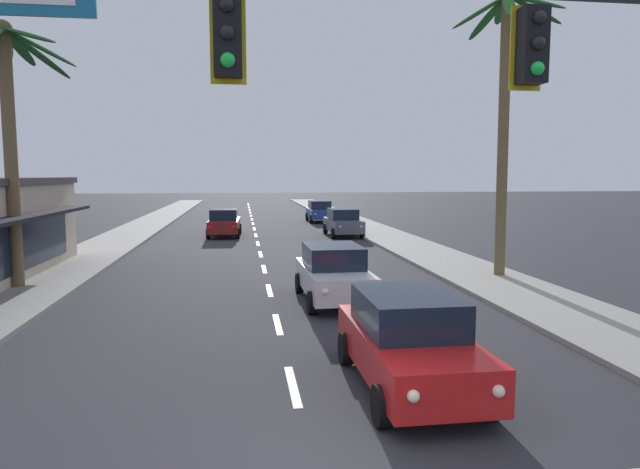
{
  "coord_description": "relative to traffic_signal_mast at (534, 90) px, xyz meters",
  "views": [
    {
      "loc": [
        -0.87,
        -6.65,
        3.78
      ],
      "look_at": [
        1.18,
        8.0,
        2.2
      ],
      "focal_mm": 31.64,
      "sensor_mm": 36.0,
      "label": 1
    }
  ],
  "objects": [
    {
      "name": "traffic_signal_mast",
      "position": [
        0.0,
        0.0,
        0.0
      ],
      "size": [
        11.26,
        0.41,
        6.74
      ],
      "color": "#2D2D33",
      "rests_on": "ground"
    },
    {
      "name": "palm_left_second",
      "position": [
        -10.94,
        12.64,
        1.29
      ],
      "size": [
        4.53,
        4.87,
        8.59
      ],
      "color": "brown",
      "rests_on": "ground"
    },
    {
      "name": "sidewalk_right",
      "position": [
        5.03,
        19.92,
        -4.77
      ],
      "size": [
        3.2,
        110.0,
        0.14
      ],
      "primitive_type": "cube",
      "color": "#9E998E",
      "rests_on": "ground"
    },
    {
      "name": "sedan_third_in_queue",
      "position": [
        -0.94,
        9.6,
        -3.98
      ],
      "size": [
        2.01,
        4.47,
        1.68
      ],
      "color": "silver",
      "rests_on": "ground"
    },
    {
      "name": "lane_markings",
      "position": [
        -2.31,
        18.96,
        -4.83
      ],
      "size": [
        4.28,
        86.39,
        0.01
      ],
      "color": "silver",
      "rests_on": "ground"
    },
    {
      "name": "sedan_parked_nearest_kerb",
      "position": [
        2.57,
        37.76,
        -3.98
      ],
      "size": [
        1.96,
        4.46,
        1.68
      ],
      "color": "navy",
      "rests_on": "ground"
    },
    {
      "name": "sedan_lead_at_stop_bar",
      "position": [
        -0.74,
        2.66,
        -3.98
      ],
      "size": [
        1.97,
        4.46,
        1.68
      ],
      "color": "red",
      "rests_on": "ground"
    },
    {
      "name": "palm_right_second",
      "position": [
        5.64,
        12.48,
        1.94
      ],
      "size": [
        3.82,
        3.88,
        10.21
      ],
      "color": "brown",
      "rests_on": "ground"
    },
    {
      "name": "sidewalk_left",
      "position": [
        -10.57,
        19.92,
        -4.77
      ],
      "size": [
        3.2,
        110.0,
        0.14
      ],
      "primitive_type": "cube",
      "color": "#9E998E",
      "rests_on": "ground"
    },
    {
      "name": "sedan_oncoming_far",
      "position": [
        -4.68,
        28.04,
        -3.98
      ],
      "size": [
        2.06,
        4.5,
        1.68
      ],
      "color": "maroon",
      "rests_on": "ground"
    },
    {
      "name": "sedan_parked_mid_kerb",
      "position": [
        2.55,
        27.23,
        -3.98
      ],
      "size": [
        2.02,
        4.48,
        1.68
      ],
      "color": "#4C515B",
      "rests_on": "ground"
    }
  ]
}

